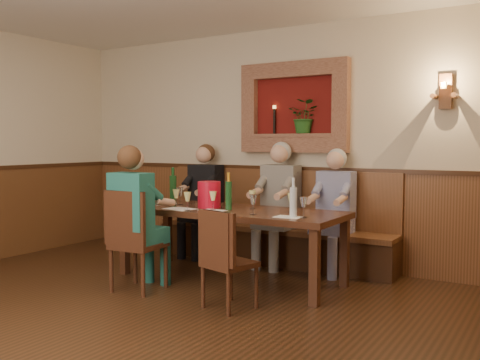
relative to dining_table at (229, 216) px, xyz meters
The scene contains 32 objects.
ground_plane 1.97m from the dining_table, 90.00° to the right, with size 6.00×6.00×0.00m, color black.
room_shell 2.21m from the dining_table, 90.00° to the right, with size 6.04×6.04×2.82m.
wainscoting 1.85m from the dining_table, 90.00° to the right, with size 6.02×6.02×1.15m.
wall_niche 1.59m from the dining_table, 77.58° to the left, with size 1.36×0.30×1.06m.
wall_sconce 2.53m from the dining_table, 29.61° to the left, with size 0.25×0.20×0.35m.
dining_table is the anchor object (origin of this frame).
bench 1.01m from the dining_table, 90.00° to the left, with size 3.00×0.45×1.11m.
chair_near_left 1.04m from the dining_table, 124.96° to the right, with size 0.47×0.47×0.98m.
chair_near_right 1.04m from the dining_table, 58.12° to the right, with size 0.47×0.47×0.86m.
person_bench_left 1.27m from the dining_table, 138.53° to the left, with size 0.42×0.51×1.42m.
person_bench_mid 0.85m from the dining_table, 81.65° to the left, with size 0.43×0.53×1.44m.
person_bench_right 1.17m from the dining_table, 46.09° to the left, with size 0.40×0.49×1.37m.
person_chair_front 0.96m from the dining_table, 125.50° to the right, with size 0.41×0.51×1.41m.
spittoon_bucket 0.32m from the dining_table, behind, with size 0.24×0.24×0.28m, color red.
wine_bottle_green_a 0.24m from the dining_table, 63.59° to the right, with size 0.09×0.09×0.38m.
wine_bottle_green_b 0.79m from the dining_table, behind, with size 0.10×0.10×0.41m.
water_bottle 0.90m from the dining_table, 14.76° to the right, with size 0.08×0.08×0.37m.
tasting_sheet_a 0.92m from the dining_table, behind, with size 0.28×0.20×0.00m, color white.
tasting_sheet_b 0.23m from the dining_table, 108.30° to the right, with size 0.25×0.18×0.00m, color white.
tasting_sheet_c 0.83m from the dining_table, 16.60° to the right, with size 0.25×0.18×0.00m, color white.
tasting_sheet_d 0.52m from the dining_table, 147.10° to the right, with size 0.32×0.23×0.00m, color white.
wine_glass_0 1.01m from the dining_table, behind, with size 0.08×0.08×0.19m, color #F8F794, non-canonical shape.
wine_glass_1 0.70m from the dining_table, behind, with size 0.08×0.08×0.19m, color white, non-canonical shape.
wine_glass_2 0.61m from the dining_table, 162.43° to the right, with size 0.08×0.08×0.19m, color #F8F794, non-canonical shape.
wine_glass_3 0.30m from the dining_table, 165.26° to the left, with size 0.08×0.08×0.19m, color white, non-canonical shape.
wine_glass_4 0.25m from the dining_table, 119.91° to the right, with size 0.08×0.08×0.19m, color #F8F794, non-canonical shape.
wine_glass_5 0.29m from the dining_table, 35.28° to the left, with size 0.08×0.08×0.19m, color #F8F794, non-canonical shape.
wine_glass_6 0.52m from the dining_table, 29.88° to the right, with size 0.08×0.08×0.19m, color white, non-canonical shape.
wine_glass_7 0.69m from the dining_table, ahead, with size 0.08×0.08×0.19m, color #F8F794, non-canonical shape.
wine_glass_8 0.97m from the dining_table, 11.89° to the right, with size 0.08×0.08×0.19m, color white, non-canonical shape.
wine_glass_9 0.48m from the dining_table, 127.23° to the right, with size 0.08×0.08×0.19m, color #F8F794, non-canonical shape.
wine_glass_10 1.09m from the dining_table, behind, with size 0.08×0.08×0.19m, color white, non-canonical shape.
Camera 1 is at (2.96, -2.78, 1.44)m, focal length 40.00 mm.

